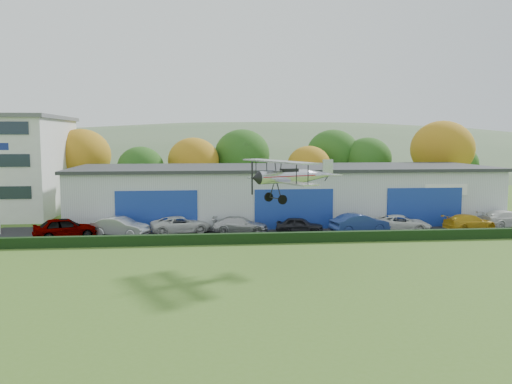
{
  "coord_description": "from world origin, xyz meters",
  "views": [
    {
      "loc": [
        -3.26,
        -24.52,
        8.26
      ],
      "look_at": [
        0.54,
        11.67,
        4.47
      ],
      "focal_mm": 37.72,
      "sensor_mm": 36.0,
      "label": 1
    }
  ],
  "objects": [
    {
      "name": "car_4",
      "position": [
        5.12,
        19.83,
        0.73
      ],
      "size": [
        4.28,
        2.59,
        1.36
      ],
      "primitive_type": "imported",
      "rotation": [
        0.0,
        0.0,
        1.31
      ],
      "color": "black",
      "rests_on": "apron"
    },
    {
      "name": "hangar",
      "position": [
        5.0,
        27.98,
        2.66
      ],
      "size": [
        40.6,
        12.6,
        5.3
      ],
      "color": "#B2B7BC",
      "rests_on": "ground"
    },
    {
      "name": "biplane",
      "position": [
        2.55,
        9.67,
        5.75
      ],
      "size": [
        6.41,
        7.05,
        2.69
      ],
      "rotation": [
        0.0,
        0.0,
        0.41
      ],
      "color": "silver"
    },
    {
      "name": "car_3",
      "position": [
        0.12,
        20.52,
        0.74
      ],
      "size": [
        4.97,
        2.59,
        1.38
      ],
      "primitive_type": "imported",
      "rotation": [
        0.0,
        0.0,
        1.43
      ],
      "color": "silver",
      "rests_on": "apron"
    },
    {
      "name": "car_5",
      "position": [
        10.19,
        19.37,
        0.88
      ],
      "size": [
        5.29,
        2.85,
        1.65
      ],
      "primitive_type": "imported",
      "rotation": [
        0.0,
        0.0,
        1.8
      ],
      "color": "navy",
      "rests_on": "apron"
    },
    {
      "name": "car_1",
      "position": [
        -9.81,
        20.02,
        0.84
      ],
      "size": [
        5.08,
        3.42,
        1.58
      ],
      "primitive_type": "imported",
      "rotation": [
        0.0,
        0.0,
        1.17
      ],
      "color": "silver",
      "rests_on": "apron"
    },
    {
      "name": "hedge",
      "position": [
        3.0,
        16.2,
        0.4
      ],
      "size": [
        46.0,
        0.6,
        0.8
      ],
      "primitive_type": "cube",
      "color": "black",
      "rests_on": "ground"
    },
    {
      "name": "car_0",
      "position": [
        -14.15,
        19.71,
        0.89
      ],
      "size": [
        5.3,
        3.52,
        1.68
      ],
      "primitive_type": "imported",
      "rotation": [
        0.0,
        0.0,
        1.91
      ],
      "color": "gray",
      "rests_on": "apron"
    },
    {
      "name": "distant_hills",
      "position": [
        -4.38,
        140.0,
        -13.05
      ],
      "size": [
        430.0,
        196.0,
        56.0
      ],
      "color": "#4C6642",
      "rests_on": "ground"
    },
    {
      "name": "ground",
      "position": [
        0.0,
        0.0,
        0.0
      ],
      "size": [
        300.0,
        300.0,
        0.0
      ],
      "primitive_type": "plane",
      "color": "#466A21",
      "rests_on": "ground"
    },
    {
      "name": "car_6",
      "position": [
        14.09,
        19.9,
        0.74
      ],
      "size": [
        5.41,
        3.51,
        1.39
      ],
      "primitive_type": "imported",
      "rotation": [
        0.0,
        0.0,
        1.31
      ],
      "color": "silver",
      "rests_on": "apron"
    },
    {
      "name": "car_7",
      "position": [
        20.18,
        19.72,
        0.75
      ],
      "size": [
        5.11,
        2.97,
        1.39
      ],
      "primitive_type": "imported",
      "rotation": [
        0.0,
        0.0,
        1.8
      ],
      "color": "gold",
      "rests_on": "apron"
    },
    {
      "name": "car_2",
      "position": [
        -4.9,
        21.04,
        0.76
      ],
      "size": [
        5.51,
        3.47,
        1.42
      ],
      "primitive_type": "imported",
      "rotation": [
        0.0,
        0.0,
        1.8
      ],
      "color": "silver",
      "rests_on": "apron"
    },
    {
      "name": "apron",
      "position": [
        3.0,
        21.0,
        0.03
      ],
      "size": [
        48.0,
        9.0,
        0.05
      ],
      "primitive_type": "cube",
      "color": "black",
      "rests_on": "ground"
    },
    {
      "name": "car_8",
      "position": [
        24.24,
        20.92,
        0.82
      ],
      "size": [
        5.65,
        3.41,
        1.53
      ],
      "primitive_type": "imported",
      "rotation": [
        0.0,
        0.0,
        1.83
      ],
      "color": "silver",
      "rests_on": "apron"
    },
    {
      "name": "tree_belt",
      "position": [
        0.85,
        40.62,
        5.61
      ],
      "size": [
        75.7,
        13.22,
        10.12
      ],
      "color": "#3D2614",
      "rests_on": "ground"
    }
  ]
}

